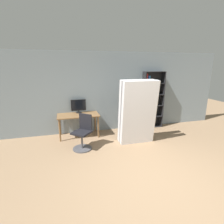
{
  "coord_description": "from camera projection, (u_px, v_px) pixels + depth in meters",
  "views": [
    {
      "loc": [
        -1.67,
        -2.53,
        2.25
      ],
      "look_at": [
        -0.49,
        1.79,
        1.05
      ],
      "focal_mm": 28.0,
      "sensor_mm": 36.0,
      "label": 1
    }
  ],
  "objects": [
    {
      "name": "mattress_near",
      "position": [
        139.0,
        113.0,
        4.94
      ],
      "size": [
        1.01,
        0.38,
        1.87
      ],
      "color": "silver",
      "rests_on": "ground"
    },
    {
      "name": "monitor",
      "position": [
        79.0,
        106.0,
        5.72
      ],
      "size": [
        0.48,
        0.19,
        0.44
      ],
      "color": "black",
      "rests_on": "desk"
    },
    {
      "name": "bookshelf",
      "position": [
        150.0,
        101.0,
        6.36
      ],
      "size": [
        0.77,
        0.29,
        2.04
      ],
      "color": "black",
      "rests_on": "ground"
    },
    {
      "name": "mattress_far",
      "position": [
        136.0,
        111.0,
        5.16
      ],
      "size": [
        1.01,
        0.34,
        1.87
      ],
      "color": "silver",
      "rests_on": "ground"
    },
    {
      "name": "ground_plane",
      "position": [
        161.0,
        186.0,
        3.36
      ],
      "size": [
        16.0,
        16.0,
        0.0
      ],
      "primitive_type": "plane",
      "color": "#937556"
    },
    {
      "name": "office_chair",
      "position": [
        83.0,
        135.0,
        4.79
      ],
      "size": [
        0.62,
        0.62,
        0.96
      ],
      "color": "#4C4C51",
      "rests_on": "ground"
    },
    {
      "name": "wall_back",
      "position": [
        114.0,
        92.0,
        6.07
      ],
      "size": [
        8.0,
        0.06,
        2.7
      ],
      "color": "gray",
      "rests_on": "ground"
    },
    {
      "name": "desk",
      "position": [
        78.0,
        117.0,
        5.58
      ],
      "size": [
        1.3,
        0.67,
        0.73
      ],
      "color": "brown",
      "rests_on": "ground"
    }
  ]
}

